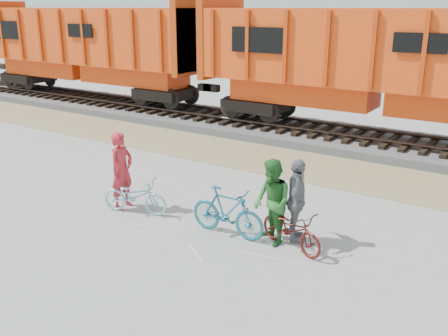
% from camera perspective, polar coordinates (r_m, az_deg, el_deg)
% --- Properties ---
extents(ground, '(120.00, 120.00, 0.00)m').
position_cam_1_polar(ground, '(11.86, -2.94, -6.36)').
color(ground, '#9E9E99').
rests_on(ground, ground).
extents(gravel_strip, '(120.00, 3.00, 0.02)m').
position_cam_1_polar(gravel_strip, '(16.31, 8.57, 0.38)').
color(gravel_strip, '#97895E').
rests_on(gravel_strip, ground).
extents(ballast_bed, '(120.00, 4.00, 0.30)m').
position_cam_1_polar(ballast_bed, '(19.39, 13.03, 3.37)').
color(ballast_bed, slate).
rests_on(ballast_bed, ground).
extents(track, '(120.00, 2.60, 0.24)m').
position_cam_1_polar(track, '(19.32, 13.09, 4.29)').
color(track, black).
rests_on(track, ballast_bed).
extents(hopper_car_left, '(14.00, 3.13, 4.65)m').
position_cam_1_polar(hopper_car_left, '(26.74, -15.41, 13.30)').
color(hopper_car_left, black).
rests_on(hopper_car_left, track).
extents(hopper_car_center, '(14.00, 3.13, 4.65)m').
position_cam_1_polar(hopper_car_center, '(18.45, 18.01, 11.27)').
color(hopper_car_center, black).
rests_on(hopper_car_center, track).
extents(bicycle_blue, '(1.79, 1.03, 0.89)m').
position_cam_1_polar(bicycle_blue, '(12.48, -10.15, -3.16)').
color(bicycle_blue, '#84C7DD').
rests_on(bicycle_blue, ground).
extents(bicycle_teal, '(1.85, 0.55, 1.11)m').
position_cam_1_polar(bicycle_teal, '(11.07, 0.37, -5.03)').
color(bicycle_teal, '#1C6378').
rests_on(bicycle_teal, ground).
extents(bicycle_maroon, '(1.76, 1.08, 0.88)m').
position_cam_1_polar(bicycle_maroon, '(10.61, 7.71, -6.95)').
color(bicycle_maroon, '#501611').
rests_on(bicycle_maroon, ground).
extents(person_solo, '(0.52, 0.75, 1.97)m').
position_cam_1_polar(person_solo, '(12.70, -11.62, -0.28)').
color(person_solo, red).
rests_on(person_solo, ground).
extents(person_man, '(1.15, 1.10, 1.86)m').
position_cam_1_polar(person_man, '(10.62, 5.50, -3.94)').
color(person_man, '#2A6B2A').
rests_on(person_man, ground).
extents(person_woman, '(0.84, 1.17, 1.85)m').
position_cam_1_polar(person_woman, '(10.79, 8.28, -3.72)').
color(person_woman, slate).
rests_on(person_woman, ground).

